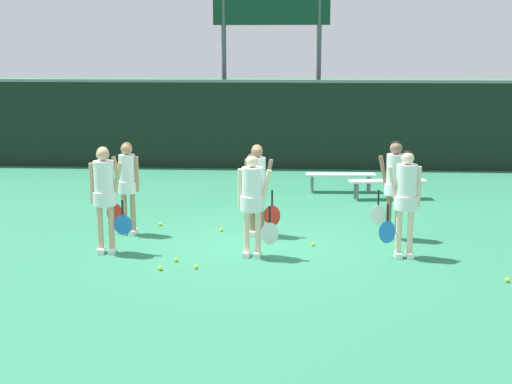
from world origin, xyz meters
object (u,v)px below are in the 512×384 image
Objects in this scene: player_2 at (406,194)px; tennis_ball_0 at (384,228)px; player_3 at (127,181)px; tennis_ball_1 at (196,267)px; bench_far at (341,176)px; tennis_ball_6 at (507,280)px; player_0 at (105,190)px; bench_courtside at (387,183)px; scoreboard at (271,12)px; tennis_ball_2 at (160,268)px; player_5 at (394,181)px; tennis_ball_7 at (160,224)px; tennis_ball_5 at (387,219)px; tennis_ball_4 at (313,244)px; tennis_ball_8 at (221,230)px; player_1 at (253,196)px; tennis_ball_3 at (176,260)px; player_4 at (257,182)px.

player_2 is 2.11m from tennis_ball_0.
player_3 is 2.76m from tennis_ball_1.
bench_far is 6.99m from tennis_ball_6.
bench_courtside is at bearing 32.30° from player_0.
tennis_ball_2 is at bearing -96.80° from scoreboard.
bench_courtside is 0.99× the size of player_0.
player_5 is 4.59m from tennis_ball_7.
bench_far is 2.98m from tennis_ball_5.
player_3 reaches higher than tennis_ball_4.
tennis_ball_8 is (-1.72, 0.92, -0.00)m from tennis_ball_4.
bench_courtside is (2.89, -5.29, -4.08)m from scoreboard.
player_2 reaches higher than tennis_ball_4.
player_5 is 1.88m from tennis_ball_4.
bench_courtside reaches higher than tennis_ball_8.
player_5 is (-0.03, 1.17, 0.01)m from player_2.
player_3 reaches higher than tennis_ball_6.
player_1 reaches higher than tennis_ball_3.
player_4 is (0.09, -8.68, -3.46)m from scoreboard.
bench_courtside is at bearing 56.56° from tennis_ball_1.
player_0 is 27.27× the size of tennis_ball_7.
player_4 is 24.13× the size of tennis_ball_5.
tennis_ball_1 is at bearing -115.69° from player_4.
tennis_ball_7 is (0.55, 1.89, -1.05)m from player_0.
tennis_ball_6 is (1.08, -5.89, -0.34)m from bench_courtside.
player_2 is 1.06× the size of player_4.
tennis_ball_5 and tennis_ball_6 have the same top height.
player_5 is 3.36m from tennis_ball_8.
bench_far is 4.55m from player_4.
player_1 is (0.10, -10.07, -3.43)m from scoreboard.
tennis_ball_6 reaches higher than tennis_ball_3.
bench_courtside is 25.75× the size of tennis_ball_2.
player_3 is (0.08, 1.24, -0.07)m from player_0.
player_0 is 3.72m from tennis_ball_4.
player_3 reaches higher than tennis_ball_5.
scoreboard is at bearing 103.25° from player_2.
player_0 is at bearing -175.58° from player_1.
player_0 is at bearing -130.17° from bench_far.
tennis_ball_5 is at bearing 109.12° from tennis_ball_6.
player_2 reaches higher than tennis_ball_3.
tennis_ball_5 is (3.41, 3.43, 0.00)m from tennis_ball_1.
player_4 reaches higher than tennis_ball_5.
tennis_ball_0 is (2.41, 0.55, -0.97)m from player_4.
player_3 reaches higher than bench_courtside.
tennis_ball_0 is at bearing 104.64° from player_5.
tennis_ball_5 is at bearing 39.13° from tennis_ball_3.
scoreboard is 7.28m from bench_courtside.
bench_courtside is at bearing -61.36° from scoreboard.
tennis_ball_0 is (4.81, 0.63, -0.98)m from player_3.
player_0 is 2.49m from player_1.
player_2 is at bearing 13.81° from tennis_ball_2.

